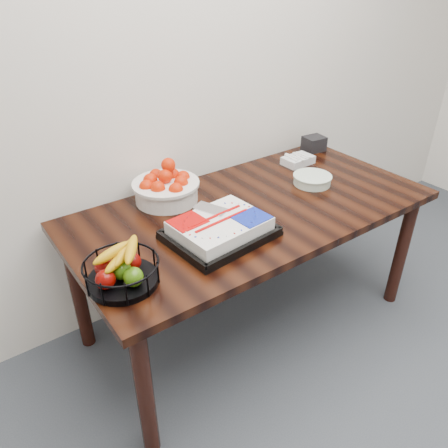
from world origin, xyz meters
TOP-DOWN VIEW (x-y plane):
  - table at (0.00, 2.00)m, footprint 1.80×0.90m
  - cake_tray at (-0.29, 1.87)m, footprint 0.47×0.39m
  - tangerine_bowl at (-0.31, 2.30)m, footprint 0.33×0.33m
  - fruit_basket at (-0.77, 1.82)m, footprint 0.28×0.28m
  - plate_stack at (0.42, 2.01)m, footprint 0.21×0.21m
  - fork_bag at (0.55, 2.25)m, footprint 0.18×0.12m
  - napkin_box at (0.78, 2.35)m, footprint 0.14×0.12m

SIDE VIEW (x-z plane):
  - table at x=0.00m, z-range 0.29..1.04m
  - fork_bag at x=0.55m, z-range 0.75..0.80m
  - plate_stack at x=0.42m, z-range 0.75..0.80m
  - cake_tray at x=-0.29m, z-range 0.75..0.84m
  - napkin_box at x=0.78m, z-range 0.75..0.84m
  - fruit_basket at x=-0.77m, z-range 0.74..0.89m
  - tangerine_bowl at x=-0.31m, z-range 0.74..0.95m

